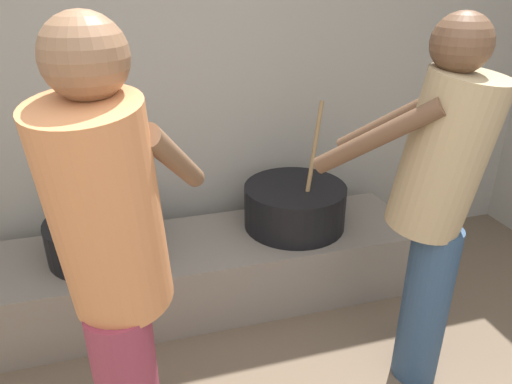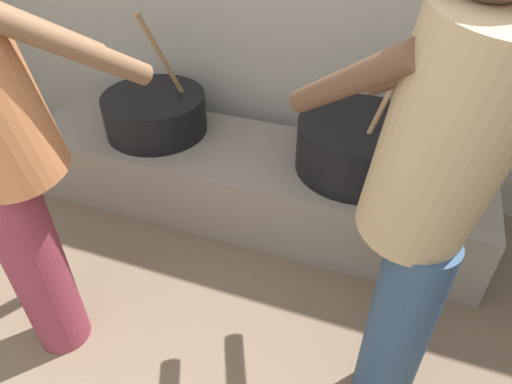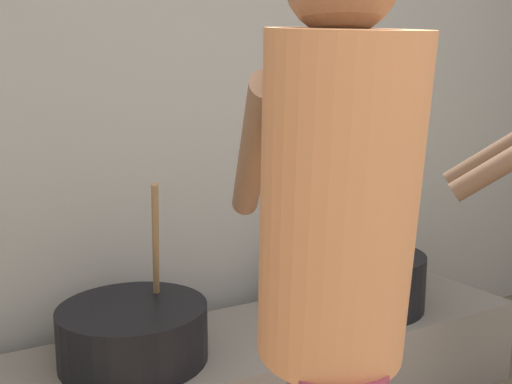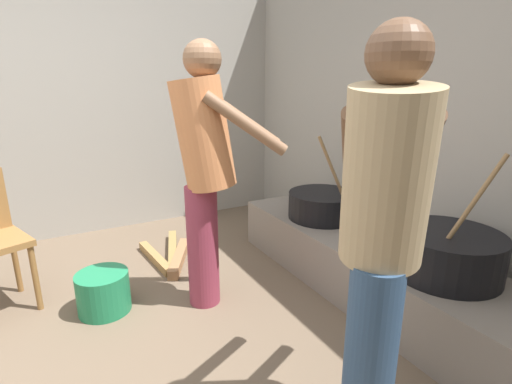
{
  "view_description": "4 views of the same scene",
  "coord_description": "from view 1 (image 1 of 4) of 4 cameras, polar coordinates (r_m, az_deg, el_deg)",
  "views": [
    {
      "loc": [
        -0.42,
        -0.21,
        1.72
      ],
      "look_at": [
        0.12,
        1.67,
        0.8
      ],
      "focal_mm": 33.37,
      "sensor_mm": 36.0,
      "label": 1
    },
    {
      "loc": [
        0.62,
        0.2,
        1.65
      ],
      "look_at": [
        0.26,
        1.22,
        0.79
      ],
      "focal_mm": 32.15,
      "sensor_mm": 36.0,
      "label": 2
    },
    {
      "loc": [
        -1.14,
        0.2,
        1.31
      ],
      "look_at": [
        -0.29,
        1.7,
        1.02
      ],
      "focal_mm": 38.57,
      "sensor_mm": 36.0,
      "label": 3
    },
    {
      "loc": [
        1.64,
        0.2,
        1.4
      ],
      "look_at": [
        -0.23,
        1.23,
        0.79
      ],
      "focal_mm": 26.87,
      "sensor_mm": 36.0,
      "label": 4
    }
  ],
  "objects": [
    {
      "name": "block_enclosure_rear",
      "position": [
        2.82,
        -7.47,
        14.94
      ],
      "size": [
        4.81,
        0.2,
        2.46
      ],
      "primitive_type": "cube",
      "color": "#9E998E",
      "rests_on": "ground_plane"
    },
    {
      "name": "cook_in_tan_shirt",
      "position": [
        2.0,
        20.8,
        -0.37
      ],
      "size": [
        0.7,
        0.69,
        1.6
      ],
      "color": "navy",
      "rests_on": "ground_plane"
    },
    {
      "name": "hearth_ledge",
      "position": [
        2.72,
        -6.01,
        -9.25
      ],
      "size": [
        2.36,
        0.6,
        0.38
      ],
      "primitive_type": "cube",
      "color": "slate",
      "rests_on": "ground_plane"
    },
    {
      "name": "cooking_pot_main",
      "position": [
        2.57,
        -18.15,
        -5.04
      ],
      "size": [
        0.53,
        0.53,
        0.66
      ],
      "color": "black",
      "rests_on": "hearth_ledge"
    },
    {
      "name": "cook_in_orange_shirt",
      "position": [
        1.46,
        -16.6,
        -8.26
      ],
      "size": [
        0.56,
        0.75,
        1.64
      ],
      "color": "#8C3347",
      "rests_on": "ground_plane"
    },
    {
      "name": "cooking_pot_secondary",
      "position": [
        2.71,
        4.67,
        -1.64
      ],
      "size": [
        0.57,
        0.57,
        0.7
      ],
      "color": "black",
      "rests_on": "hearth_ledge"
    }
  ]
}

